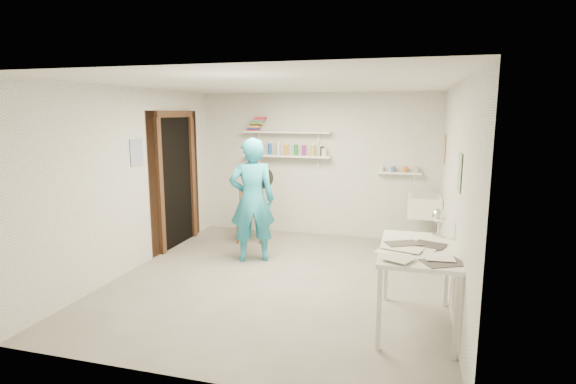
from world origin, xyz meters
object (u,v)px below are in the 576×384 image
(man, at_px, (252,200))
(work_table, at_px, (417,287))
(desk_lamp, at_px, (439,216))
(belfast_sink, at_px, (424,206))
(wall_clock, at_px, (262,178))
(wooden_chair, at_px, (250,214))

(man, relative_size, work_table, 1.45)
(man, bearing_deg, desk_lamp, 135.50)
(belfast_sink, xyz_separation_m, wall_clock, (-2.25, -0.87, 0.46))
(work_table, bearing_deg, desk_lamp, 67.58)
(man, bearing_deg, wall_clock, -134.61)
(wooden_chair, relative_size, desk_lamp, 6.11)
(wooden_chair, bearing_deg, belfast_sink, -9.16)
(belfast_sink, distance_m, wall_clock, 2.45)
(belfast_sink, relative_size, desk_lamp, 4.02)
(wall_clock, distance_m, wooden_chair, 1.09)
(belfast_sink, distance_m, man, 2.57)
(wall_clock, relative_size, work_table, 0.26)
(wooden_chair, distance_m, work_table, 3.51)
(wall_clock, bearing_deg, work_table, -60.28)
(man, xyz_separation_m, desk_lamp, (2.42, -0.99, 0.15))
(wooden_chair, xyz_separation_m, work_table, (2.59, -2.36, -0.06))
(belfast_sink, bearing_deg, work_table, -92.48)
(wall_clock, xyz_separation_m, desk_lamp, (2.33, -1.19, -0.14))
(man, height_order, work_table, man)
(work_table, relative_size, desk_lamp, 8.00)
(wall_clock, bearing_deg, desk_lamp, -49.32)
(belfast_sink, height_order, wooden_chair, wooden_chair)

